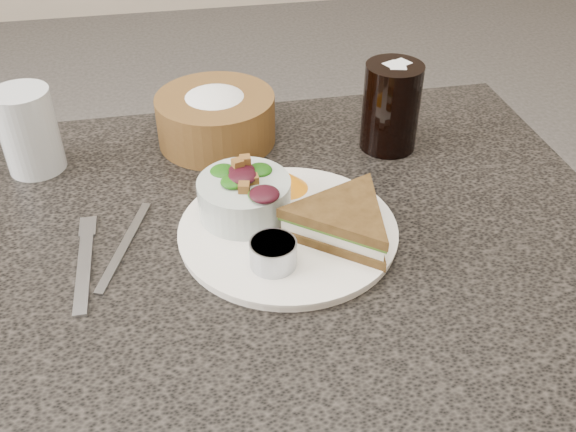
# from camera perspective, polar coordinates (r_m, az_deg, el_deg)

# --- Properties ---
(dining_table) EXTENTS (1.00, 0.70, 0.75)m
(dining_table) POSITION_cam_1_polar(r_m,az_deg,el_deg) (1.08, -3.67, -17.45)
(dining_table) COLOR black
(dining_table) RESTS_ON floor
(dinner_plate) EXTENTS (0.27, 0.27, 0.01)m
(dinner_plate) POSITION_cam_1_polar(r_m,az_deg,el_deg) (0.80, -0.00, -1.37)
(dinner_plate) COLOR silver
(dinner_plate) RESTS_ON dining_table
(sandwich) EXTENTS (0.23, 0.23, 0.04)m
(sandwich) POSITION_cam_1_polar(r_m,az_deg,el_deg) (0.78, 4.99, -0.46)
(sandwich) COLOR #503719
(sandwich) RESTS_ON dinner_plate
(salad_bowl) EXTENTS (0.13, 0.13, 0.07)m
(salad_bowl) POSITION_cam_1_polar(r_m,az_deg,el_deg) (0.81, -3.93, 2.19)
(salad_bowl) COLOR #A5B1AA
(salad_bowl) RESTS_ON dinner_plate
(dressing_ramekin) EXTENTS (0.06, 0.06, 0.03)m
(dressing_ramekin) POSITION_cam_1_polar(r_m,az_deg,el_deg) (0.74, -1.32, -3.37)
(dressing_ramekin) COLOR #9EA3AD
(dressing_ramekin) RESTS_ON dinner_plate
(orange_wedge) EXTENTS (0.07, 0.07, 0.03)m
(orange_wedge) POSITION_cam_1_polar(r_m,az_deg,el_deg) (0.86, -0.12, 3.20)
(orange_wedge) COLOR orange
(orange_wedge) RESTS_ON dinner_plate
(fork) EXTENTS (0.02, 0.16, 0.00)m
(fork) POSITION_cam_1_polar(r_m,az_deg,el_deg) (0.79, -17.67, -4.42)
(fork) COLOR #A6AAB1
(fork) RESTS_ON dining_table
(knife) EXTENTS (0.07, 0.17, 0.00)m
(knife) POSITION_cam_1_polar(r_m,az_deg,el_deg) (0.81, -14.32, -2.55)
(knife) COLOR #929497
(knife) RESTS_ON dining_table
(bread_basket) EXTENTS (0.21, 0.21, 0.10)m
(bread_basket) POSITION_cam_1_polar(r_m,az_deg,el_deg) (0.98, -6.47, 9.26)
(bread_basket) COLOR brown
(bread_basket) RESTS_ON dining_table
(cola_glass) EXTENTS (0.10, 0.10, 0.14)m
(cola_glass) POSITION_cam_1_polar(r_m,az_deg,el_deg) (0.96, 9.17, 9.85)
(cola_glass) COLOR black
(cola_glass) RESTS_ON dining_table
(water_glass) EXTENTS (0.09, 0.09, 0.12)m
(water_glass) POSITION_cam_1_polar(r_m,az_deg,el_deg) (0.97, -22.05, 7.03)
(water_glass) COLOR #B5BABF
(water_glass) RESTS_ON dining_table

